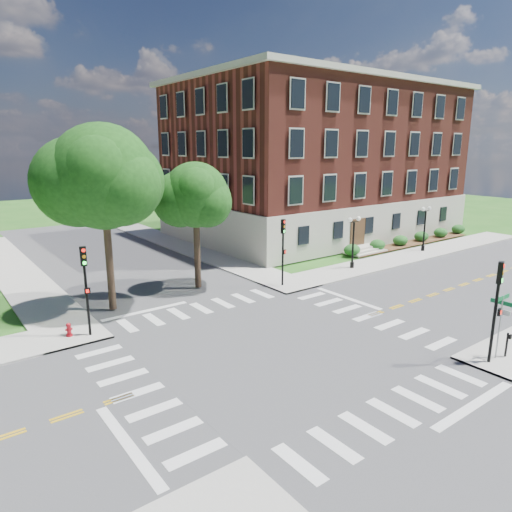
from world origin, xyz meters
TOP-DOWN VIEW (x-y plane):
  - ground at (0.00, 0.00)m, footprint 160.00×160.00m
  - road_ew at (0.00, 0.00)m, footprint 90.00×12.00m
  - road_ns at (0.00, 0.00)m, footprint 12.00×90.00m
  - sidewalk_ne at (15.38, 15.38)m, footprint 34.00×34.00m
  - crosswalk_east at (7.20, 0.00)m, footprint 2.20×10.20m
  - stop_bar_east at (8.80, 3.00)m, footprint 0.40×5.50m
  - main_building at (24.00, 21.99)m, footprint 30.60×22.40m
  - shrub_row at (27.00, 10.80)m, footprint 18.00×2.00m
  - tree_c at (-4.54, 10.18)m, footprint 6.13×6.13m
  - tree_d at (1.95, 10.96)m, footprint 4.48×4.48m
  - traffic_signal_se at (6.90, -7.40)m, footprint 0.38×0.44m
  - traffic_signal_ne at (7.01, 7.63)m, footprint 0.38×0.46m
  - traffic_signal_nw at (-6.95, 6.91)m, footprint 0.37×0.43m
  - twin_lamp_west at (14.74, 7.90)m, footprint 1.36×0.36m
  - twin_lamp_east at (25.05, 8.12)m, footprint 1.36×0.36m
  - street_sign_pole at (7.57, -7.37)m, footprint 1.10×1.10m
  - push_button_post at (8.08, -7.59)m, footprint 0.14×0.21m
  - fire_hydrant at (-7.89, 7.40)m, footprint 0.35×0.35m

SIDE VIEW (x-z plane):
  - ground at x=0.00m, z-range 0.00..0.00m
  - crosswalk_east at x=7.20m, z-range -0.01..0.01m
  - stop_bar_east at x=8.80m, z-range 0.00..0.00m
  - shrub_row at x=27.00m, z-range -0.65..0.65m
  - road_ew at x=0.00m, z-range 0.00..0.01m
  - road_ns at x=0.00m, z-range 0.00..0.01m
  - sidewalk_ne at x=15.38m, z-range 0.00..0.12m
  - fire_hydrant at x=-7.89m, z-range 0.09..0.84m
  - push_button_post at x=8.08m, z-range 0.20..1.40m
  - street_sign_pole at x=7.57m, z-range 0.76..3.86m
  - twin_lamp_west at x=14.74m, z-range 0.41..4.64m
  - twin_lamp_east at x=25.05m, z-range 0.41..4.64m
  - traffic_signal_se at x=6.90m, z-range 0.79..5.59m
  - traffic_signal_ne at x=7.01m, z-range 0.79..5.59m
  - traffic_signal_nw at x=-6.95m, z-range 0.79..5.59m
  - tree_d at x=1.95m, z-range 2.23..11.02m
  - tree_c at x=-4.54m, z-range 2.59..13.71m
  - main_building at x=24.00m, z-range 0.09..16.59m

